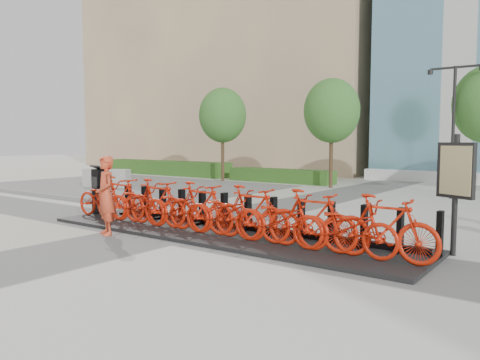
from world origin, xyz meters
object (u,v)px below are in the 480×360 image
Objects in this scene: worker_red at (106,195)px; kiosk at (100,190)px; map_sign at (456,176)px; bike_0 at (103,198)px; jersey_barrier at (107,178)px.

kiosk is at bearing 167.82° from worker_red.
worker_red is 0.80× the size of map_sign.
worker_red is 7.54m from map_sign.
map_sign reaches higher than worker_red.
jersey_barrier is (-7.64, 5.98, -0.18)m from bike_0.
bike_0 is 1.42× the size of kiosk.
kiosk reaches higher than bike_0.
jersey_barrier is at bearing 164.22° from worker_red.
map_sign reaches higher than bike_0.
kiosk reaches higher than jersey_barrier.
kiosk is 0.64× the size of jersey_barrier.
worker_red reaches higher than bike_0.
jersey_barrier is 17.02m from map_sign.
kiosk is 8.87m from jersey_barrier.
map_sign is (9.46, 1.07, 0.78)m from kiosk.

